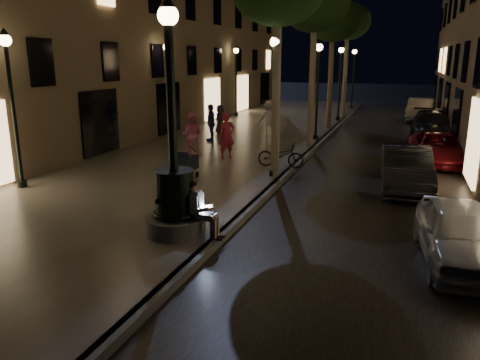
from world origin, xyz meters
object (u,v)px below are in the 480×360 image
at_px(tree_second, 315,5).
at_px(car_rear, 431,126).
at_px(tree_far, 348,23).
at_px(lamp_curb_a, 275,87).
at_px(lamp_left_b, 168,77).
at_px(pedestrian_pink, 191,134).
at_px(car_front, 460,234).
at_px(lamp_curb_c, 340,73).
at_px(lamp_left_c, 236,72).
at_px(pedestrian_dark, 220,119).
at_px(car_second, 406,169).
at_px(pedestrian_blue, 211,123).
at_px(bicycle, 281,155).
at_px(tree_third, 333,21).
at_px(car_fifth, 420,110).
at_px(seated_man_laptop, 199,207).
at_px(lamp_curb_b, 318,77).
at_px(car_third, 438,149).
at_px(lamp_left_a, 11,89).
at_px(fountain_lamppost, 174,191).
at_px(lamp_curb_d, 354,70).
at_px(pedestrian_red, 227,136).
at_px(stroller, 188,163).
at_px(pedestrian_white, 269,119).

bearing_deg(tree_second, car_rear, 42.80).
xyz_separation_m(tree_far, lamp_curb_a, (-0.08, -18.00, -3.20)).
distance_m(lamp_left_b, pedestrian_pink, 5.19).
distance_m(tree_far, car_front, 24.43).
distance_m(lamp_curb_c, lamp_left_c, 7.10).
distance_m(car_rear, pedestrian_dark, 11.05).
xyz_separation_m(car_second, pedestrian_blue, (-9.05, 5.46, 0.41)).
distance_m(tree_second, bicycle, 7.32).
height_order(tree_third, car_rear, tree_third).
bearing_deg(tree_third, lamp_curb_c, 90.00).
distance_m(pedestrian_pink, pedestrian_blue, 3.54).
xyz_separation_m(tree_third, car_rear, (5.50, -1.00, -5.40)).
bearing_deg(car_fifth, lamp_curb_a, -100.29).
height_order(tree_far, car_second, tree_far).
relative_size(seated_man_laptop, car_fifth, 0.28).
bearing_deg(lamp_left_b, tree_third, 40.20).
xyz_separation_m(lamp_curb_b, pedestrian_pink, (-4.16, -5.69, -2.15)).
xyz_separation_m(tree_third, car_third, (5.50, -7.00, -5.53)).
bearing_deg(pedestrian_pink, lamp_left_b, -65.89).
xyz_separation_m(pedestrian_pink, pedestrian_blue, (-0.59, 3.49, 0.01)).
bearing_deg(pedestrian_pink, lamp_left_a, 50.60).
height_order(fountain_lamppost, lamp_curb_a, fountain_lamppost).
bearing_deg(tree_second, car_front, -64.60).
distance_m(tree_far, lamp_left_c, 8.11).
bearing_deg(seated_man_laptop, pedestrian_dark, 109.78).
bearing_deg(pedestrian_pink, tree_second, -153.46).
bearing_deg(car_rear, seated_man_laptop, -108.62).
xyz_separation_m(tree_third, lamp_curb_d, (0.00, 12.00, -2.90)).
bearing_deg(pedestrian_blue, lamp_curb_a, 5.62).
bearing_deg(lamp_curb_d, pedestrian_red, -96.68).
xyz_separation_m(fountain_lamppost, seated_man_laptop, (0.61, 0.00, -0.33)).
relative_size(lamp_left_a, bicycle, 2.76).
xyz_separation_m(lamp_curb_a, lamp_left_b, (-7.10, 6.00, 0.00)).
height_order(tree_far, lamp_left_a, tree_far).
xyz_separation_m(car_third, car_rear, (0.00, 6.00, 0.13)).
height_order(pedestrian_red, pedestrian_dark, pedestrian_red).
xyz_separation_m(lamp_left_a, car_fifth, (12.22, 23.03, -2.48)).
bearing_deg(stroller, car_fifth, 68.99).
bearing_deg(lamp_curb_c, car_third, -63.43).
distance_m(lamp_curb_b, pedestrian_white, 3.17).
height_order(lamp_curb_b, bicycle, lamp_curb_b).
bearing_deg(lamp_left_c, tree_second, -54.25).
xyz_separation_m(stroller, car_front, (7.96, -3.75, -0.11)).
relative_size(seated_man_laptop, pedestrian_pink, 0.72).
bearing_deg(lamp_left_a, seated_man_laptop, -15.92).
bearing_deg(lamp_curb_a, pedestrian_white, 106.91).
height_order(lamp_curb_a, pedestrian_red, lamp_curb_a).
distance_m(tree_second, lamp_left_b, 7.84).
relative_size(pedestrian_white, pedestrian_dark, 1.21).
distance_m(fountain_lamppost, tree_second, 13.07).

